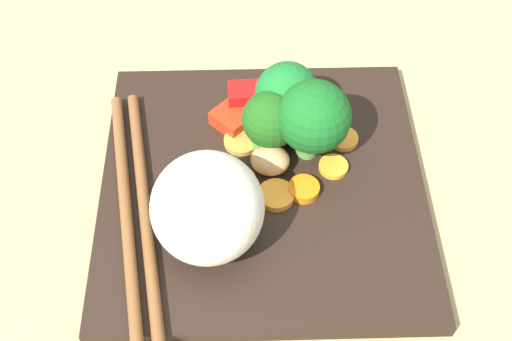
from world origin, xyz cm
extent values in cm
cube|color=tan|center=(0.00, 0.00, -1.00)|extent=(110.00, 110.00, 2.00)
cube|color=black|center=(0.00, 0.00, 0.61)|extent=(24.93, 24.93, 1.21)
ellipsoid|color=white|center=(4.86, -3.95, 4.92)|extent=(8.76, 8.43, 7.42)
cylinder|color=#569846|center=(-5.96, 2.17, 2.21)|extent=(2.72, 2.61, 2.23)
sphere|color=#196C2A|center=(-5.88, 2.08, 4.74)|extent=(5.13, 5.13, 5.13)
cylinder|color=#649F49|center=(-2.87, 3.74, 2.60)|extent=(2.23, 2.39, 2.90)
sphere|color=#155C1F|center=(-2.67, 3.89, 5.58)|extent=(5.65, 5.65, 5.65)
cylinder|color=#529F3F|center=(-3.40, 0.49, 2.03)|extent=(1.87, 1.72, 1.80)
sphere|color=#1C5417|center=(-3.52, 0.73, 4.45)|extent=(4.53, 4.53, 4.53)
cylinder|color=orange|center=(-3.92, -1.60, 1.44)|extent=(3.33, 3.33, 0.45)
cylinder|color=orange|center=(-1.14, 5.58, 1.42)|extent=(3.16, 3.16, 0.41)
cylinder|color=orange|center=(1.52, 0.98, 1.50)|extent=(3.93, 3.93, 0.57)
cylinder|color=orange|center=(-0.48, -1.73, 1.42)|extent=(2.48, 2.48, 0.42)
cylinder|color=orange|center=(-3.92, 6.67, 1.46)|extent=(3.03, 3.03, 0.49)
cylinder|color=orange|center=(1.07, 3.10, 1.56)|extent=(2.55, 2.55, 0.71)
cube|color=red|center=(-5.99, -2.31, 1.88)|extent=(3.96, 3.96, 1.34)
cube|color=red|center=(-7.71, -1.13, 2.40)|extent=(2.27, 3.05, 2.38)
ellipsoid|color=tan|center=(-1.23, 0.61, 2.31)|extent=(3.16, 3.47, 2.19)
ellipsoid|color=tan|center=(-7.80, 1.32, 2.48)|extent=(4.54, 4.74, 2.54)
ellipsoid|color=tan|center=(-6.90, 5.25, 2.15)|extent=(3.27, 3.11, 1.87)
ellipsoid|color=tan|center=(-4.84, 4.73, 2.31)|extent=(2.95, 3.54, 2.19)
cylinder|color=brown|center=(2.95, -10.19, 1.66)|extent=(22.95, 4.68, 0.90)
cylinder|color=brown|center=(2.73, -8.82, 1.66)|extent=(22.95, 4.68, 0.90)
camera|label=1|loc=(29.82, -1.26, 41.63)|focal=45.61mm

